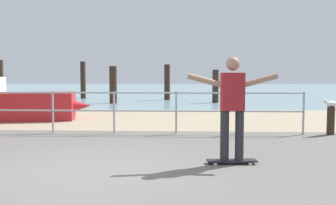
{
  "coord_description": "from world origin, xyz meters",
  "views": [
    {
      "loc": [
        1.44,
        -5.44,
        1.43
      ],
      "look_at": [
        1.1,
        2.0,
        0.9
      ],
      "focal_mm": 39.89,
      "sensor_mm": 36.0,
      "label": 1
    }
  ],
  "objects": [
    {
      "name": "groyne_post_1",
      "position": [
        -4.92,
        17.54,
        1.16
      ],
      "size": [
        0.32,
        0.32,
        2.32
      ],
      "primitive_type": "cylinder",
      "color": "#332319",
      "rests_on": "ground"
    },
    {
      "name": "skateboard",
      "position": [
        2.19,
        0.51,
        0.07
      ],
      "size": [
        0.81,
        0.27,
        0.08
      ],
      "color": "black",
      "rests_on": "ground"
    },
    {
      "name": "groyne_post_4",
      "position": [
        3.03,
        14.22,
        0.88
      ],
      "size": [
        0.33,
        0.33,
        1.75
      ],
      "primitive_type": "cylinder",
      "color": "#332319",
      "rests_on": "ground"
    },
    {
      "name": "bollard_short",
      "position": [
        4.94,
        3.63,
        0.35
      ],
      "size": [
        0.18,
        0.18,
        0.7
      ],
      "primitive_type": "cylinder",
      "color": "#332319",
      "rests_on": "ground"
    },
    {
      "name": "railing_fence",
      "position": [
        -1.84,
        3.6,
        0.7
      ],
      "size": [
        12.28,
        0.05,
        1.05
      ],
      "color": "#9EA0A5",
      "rests_on": "ground"
    },
    {
      "name": "groyne_post_0",
      "position": [
        -7.58,
        12.39,
        1.1
      ],
      "size": [
        0.28,
        0.28,
        2.2
      ],
      "primitive_type": "cylinder",
      "color": "#332319",
      "rests_on": "ground"
    },
    {
      "name": "sea_surface",
      "position": [
        0.0,
        35.0,
        0.0
      ],
      "size": [
        72.0,
        50.0,
        0.04
      ],
      "primitive_type": "cube",
      "color": "#75939E",
      "rests_on": "ground"
    },
    {
      "name": "groyne_post_2",
      "position": [
        -2.27,
        13.62,
        0.96
      ],
      "size": [
        0.38,
        0.38,
        1.93
      ],
      "primitive_type": "cylinder",
      "color": "#332319",
      "rests_on": "ground"
    },
    {
      "name": "seagull",
      "position": [
        4.93,
        3.62,
        0.77
      ],
      "size": [
        0.46,
        0.26,
        0.18
      ],
      "color": "white",
      "rests_on": "bollard_short"
    },
    {
      "name": "ground_plane",
      "position": [
        0.0,
        -1.0,
        0.0
      ],
      "size": [
        24.0,
        10.0,
        0.04
      ],
      "primitive_type": "cube",
      "color": "#605B56",
      "rests_on": "ground"
    },
    {
      "name": "beach_strip",
      "position": [
        0.0,
        7.0,
        0.0
      ],
      "size": [
        24.0,
        6.0,
        0.04
      ],
      "primitive_type": "cube",
      "color": "tan",
      "rests_on": "ground"
    },
    {
      "name": "groyne_post_3",
      "position": [
        0.38,
        16.42,
        1.05
      ],
      "size": [
        0.34,
        0.34,
        2.1
      ],
      "primitive_type": "cylinder",
      "color": "#332319",
      "rests_on": "ground"
    },
    {
      "name": "skateboarder",
      "position": [
        2.19,
        0.51,
        1.02
      ],
      "size": [
        1.45,
        0.23,
        1.65
      ],
      "color": "#26262B",
      "rests_on": "skateboard"
    },
    {
      "name": "sailboat",
      "position": [
        -4.21,
        6.18,
        0.52
      ],
      "size": [
        5.07,
        2.25,
        4.76
      ],
      "color": "#B21E23",
      "rests_on": "ground"
    }
  ]
}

